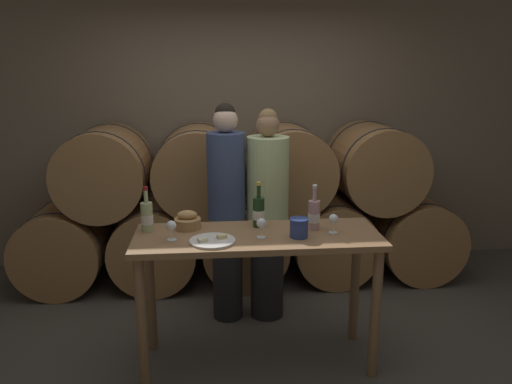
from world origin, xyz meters
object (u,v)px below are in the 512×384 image
(person_right, at_px, (267,215))
(blue_crock, at_px, (299,227))
(cheese_plate, at_px, (212,241))
(wine_glass_left, at_px, (261,224))
(wine_bottle_rose, at_px, (314,215))
(wine_bottle_red, at_px, (259,212))
(wine_glass_far_left, at_px, (171,226))
(wine_glass_center, at_px, (334,220))
(tasting_table, at_px, (258,256))
(wine_bottle_white, at_px, (147,216))
(bread_basket, at_px, (187,221))
(person_left, at_px, (227,211))

(person_right, distance_m, blue_crock, 0.75)
(cheese_plate, height_order, wine_glass_left, wine_glass_left)
(person_right, distance_m, wine_bottle_rose, 0.65)
(wine_bottle_red, relative_size, wine_glass_far_left, 2.44)
(wine_glass_far_left, height_order, wine_glass_center, same)
(tasting_table, bearing_deg, wine_glass_center, -1.96)
(wine_bottle_white, distance_m, blue_crock, 0.99)
(cheese_plate, height_order, wine_glass_far_left, wine_glass_far_left)
(bread_basket, distance_m, wine_glass_left, 0.52)
(cheese_plate, relative_size, wine_glass_center, 2.25)
(wine_bottle_rose, bearing_deg, wine_bottle_red, 165.63)
(wine_glass_center, bearing_deg, cheese_plate, -172.42)
(bread_basket, distance_m, wine_glass_center, 0.96)
(tasting_table, distance_m, cheese_plate, 0.35)
(wine_bottle_red, relative_size, wine_bottle_white, 1.03)
(bread_basket, bearing_deg, wine_bottle_red, -0.48)
(tasting_table, xyz_separation_m, person_right, (0.14, 0.65, 0.08))
(tasting_table, relative_size, person_left, 0.93)
(bread_basket, xyz_separation_m, wine_glass_left, (0.47, -0.22, 0.04))
(bread_basket, bearing_deg, cheese_plate, -59.86)
(person_right, relative_size, wine_glass_center, 13.21)
(cheese_plate, relative_size, wine_glass_left, 2.25)
(bread_basket, relative_size, wine_glass_far_left, 1.40)
(blue_crock, bearing_deg, wine_bottle_rose, 49.13)
(wine_bottle_rose, xyz_separation_m, wine_glass_far_left, (-0.92, -0.13, -0.01))
(tasting_table, xyz_separation_m, bread_basket, (-0.45, 0.16, 0.20))
(person_left, xyz_separation_m, wine_glass_far_left, (-0.36, -0.71, 0.12))
(wine_glass_far_left, bearing_deg, wine_bottle_red, 21.19)
(wine_bottle_white, bearing_deg, bread_basket, 7.02)
(person_right, relative_size, wine_bottle_red, 5.41)
(wine_bottle_rose, xyz_separation_m, blue_crock, (-0.12, -0.14, -0.03))
(tasting_table, bearing_deg, wine_bottle_red, 82.10)
(tasting_table, bearing_deg, person_right, 78.04)
(blue_crock, bearing_deg, wine_glass_left, 176.42)
(person_right, xyz_separation_m, bread_basket, (-0.59, -0.49, 0.12))
(person_right, xyz_separation_m, blue_crock, (0.12, -0.73, 0.14))
(person_left, relative_size, wine_bottle_white, 5.71)
(blue_crock, relative_size, wine_glass_far_left, 0.98)
(blue_crock, bearing_deg, wine_glass_center, 14.93)
(wine_bottle_red, xyz_separation_m, blue_crock, (0.23, -0.24, -0.04))
(wine_bottle_rose, height_order, wine_glass_center, wine_bottle_rose)
(cheese_plate, bearing_deg, wine_glass_far_left, 166.99)
(wine_bottle_red, bearing_deg, wine_glass_center, -20.24)
(wine_bottle_rose, xyz_separation_m, wine_glass_center, (0.11, -0.08, -0.01))
(wine_bottle_red, bearing_deg, wine_glass_left, -91.10)
(wine_bottle_rose, distance_m, wine_glass_far_left, 0.93)
(tasting_table, distance_m, blue_crock, 0.34)
(tasting_table, relative_size, cheese_plate, 5.59)
(tasting_table, distance_m, wine_glass_far_left, 0.59)
(person_left, bearing_deg, wine_bottle_rose, -46.40)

